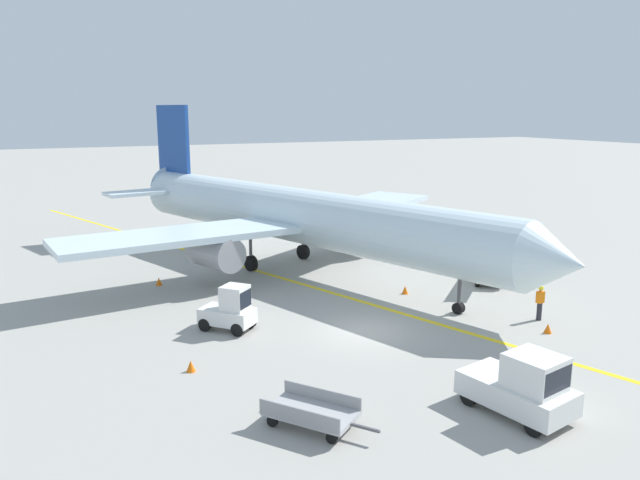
{
  "coord_description": "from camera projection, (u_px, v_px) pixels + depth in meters",
  "views": [
    {
      "loc": [
        -13.06,
        -22.59,
        9.76
      ],
      "look_at": [
        1.55,
        8.02,
        2.5
      ],
      "focal_mm": 34.27,
      "sensor_mm": 36.0,
      "label": 1
    }
  ],
  "objects": [
    {
      "name": "safety_cone_wingtip_left",
      "position": [
        191.0,
        366.0,
        23.18
      ],
      "size": [
        0.36,
        0.36,
        0.44
      ],
      "primitive_type": "cone",
      "color": "orange",
      "rests_on": "ground"
    },
    {
      "name": "safety_cone_wingtip_right",
      "position": [
        405.0,
        290.0,
        32.97
      ],
      "size": [
        0.36,
        0.36,
        0.44
      ],
      "primitive_type": "cone",
      "color": "orange",
      "rests_on": "ground"
    },
    {
      "name": "pushback_tug",
      "position": [
        522.0,
        386.0,
        19.72
      ],
      "size": [
        2.58,
        3.91,
        2.2
      ],
      "color": "silver",
      "rests_on": "ground"
    },
    {
      "name": "baggage_tug_near_wing",
      "position": [
        230.0,
        310.0,
        27.41
      ],
      "size": [
        2.57,
        2.65,
        2.1
      ],
      "color": "silver",
      "rests_on": "ground"
    },
    {
      "name": "safety_cone_nose_left",
      "position": [
        548.0,
        328.0,
        27.17
      ],
      "size": [
        0.36,
        0.36,
        0.44
      ],
      "primitive_type": "cone",
      "color": "orange",
      "rests_on": "ground"
    },
    {
      "name": "airliner",
      "position": [
        293.0,
        215.0,
        37.52
      ],
      "size": [
        27.59,
        34.32,
        10.1
      ],
      "color": "silver",
      "rests_on": "ground"
    },
    {
      "name": "baggage_cart_loaded",
      "position": [
        311.0,
        412.0,
        19.13
      ],
      "size": [
        2.92,
        3.5,
        0.94
      ],
      "color": "#A5A5A8",
      "rests_on": "ground"
    },
    {
      "name": "safety_cone_nose_right",
      "position": [
        159.0,
        281.0,
        34.58
      ],
      "size": [
        0.36,
        0.36,
        0.44
      ],
      "primitive_type": "cone",
      "color": "orange",
      "rests_on": "ground"
    },
    {
      "name": "ground_crew_marshaller",
      "position": [
        540.0,
        302.0,
        28.72
      ],
      "size": [
        0.36,
        0.24,
        1.7
      ],
      "color": "#26262D",
      "rests_on": "ground"
    },
    {
      "name": "ground_plane",
      "position": [
        366.0,
        331.0,
        27.48
      ],
      "size": [
        300.0,
        300.0,
        0.0
      ],
      "primitive_type": "plane",
      "color": "#9E9B93"
    },
    {
      "name": "taxi_line_yellow",
      "position": [
        344.0,
        296.0,
        32.54
      ],
      "size": [
        26.29,
        75.75,
        0.01
      ],
      "primitive_type": "cube",
      "rotation": [
        0.0,
        0.0,
        0.33
      ],
      "color": "yellow",
      "rests_on": "ground"
    },
    {
      "name": "belt_loader_forward_hold",
      "position": [
        487.0,
        268.0,
        35.3
      ],
      "size": [
        3.88,
        4.82,
        2.59
      ],
      "color": "silver",
      "rests_on": "ground"
    }
  ]
}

